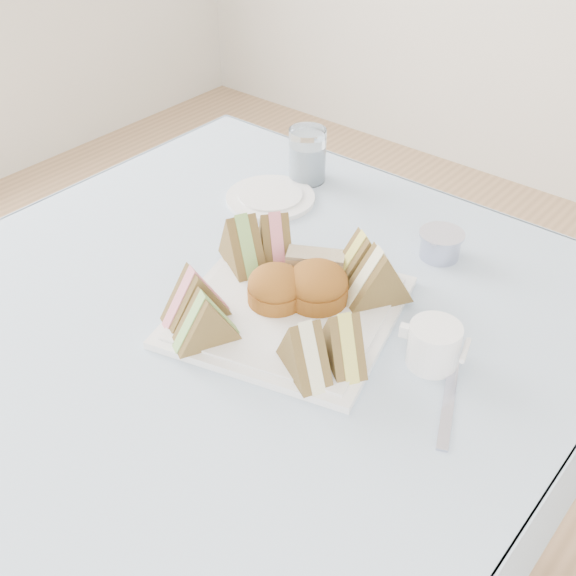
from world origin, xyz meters
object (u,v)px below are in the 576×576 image
Objects in this scene: serving_plate at (288,311)px; water_glass at (307,155)px; creamer_jug at (434,345)px; table at (248,464)px.

serving_plate is 2.92× the size of water_glass.
water_glass is 0.56m from creamer_jug.
table is at bearing 177.07° from creamer_jug.
table is 2.88× the size of serving_plate.
water_glass is at bearing 109.12° from serving_plate.
serving_plate is 4.29× the size of creamer_jug.
creamer_jug is at bearing -3.90° from serving_plate.
water_glass is (-0.24, 0.35, 0.05)m from serving_plate.
serving_plate is at bearing 173.99° from creamer_jug.
table is 8.44× the size of water_glass.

